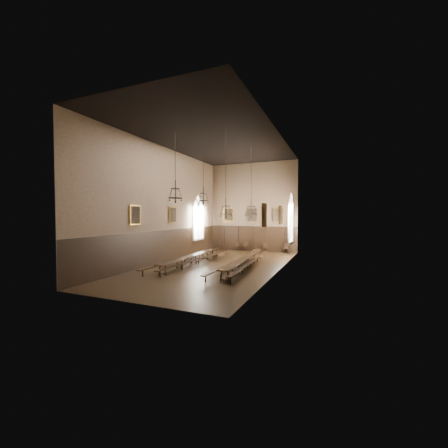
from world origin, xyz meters
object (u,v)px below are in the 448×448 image
Objects in this scene: table_right at (244,263)px; bench_left_outer at (185,260)px; bench_right_outer at (251,264)px; chair_5 at (265,249)px; bench_right_inner at (235,263)px; chandelier_front_right at (226,208)px; chair_4 at (255,249)px; chair_7 at (286,250)px; chair_2 at (237,248)px; bench_left_inner at (199,261)px; chandelier_front_left at (175,194)px; chair_3 at (246,248)px; chandelier_back_left at (203,197)px; table_left at (194,259)px; chair_0 at (220,247)px; chandelier_back_right at (251,210)px.

bench_left_outer is (-4.69, -0.18, -0.07)m from table_right.
chair_5 is at bearing 97.05° from bench_right_outer.
bench_right_inner is 4.55m from chandelier_front_right.
chair_4 is at bearing 100.92° from table_right.
chair_4 is 0.90× the size of chair_7.
chair_2 is at bearing 161.00° from chair_5.
bench_left_inner is 5.56m from chandelier_front_right.
chandelier_front_right is (-0.39, -2.48, 3.79)m from table_right.
bench_left_inner is 2.26× the size of chandelier_front_left.
chair_3 reaches higher than bench_right_inner.
bench_right_outer is (0.40, 0.18, -0.07)m from table_right.
bench_left_outer is 2.43× the size of chandelier_back_left.
table_left is 4.40m from bench_right_outer.
chair_3 is 4.07m from chair_7.
bench_right_inner is (-0.70, -0.10, -0.08)m from table_right.
chandelier_back_left is (-0.78, -6.14, 4.91)m from chair_2.
chair_5 reaches higher than table_right.
table_left is 0.92× the size of bench_right_inner.
table_left is 0.93× the size of bench_left_inner.
table_right is at bearing -155.43° from bench_right_outer.
chair_2 is at bearing 87.52° from table_left.
chair_5 is 11.71m from chandelier_front_right.
table_right is 0.45m from bench_right_outer.
chair_7 is at bearing 65.33° from chandelier_front_left.
chair_2 is 0.92× the size of chair_5.
bench_left_outer is 11.03× the size of chair_5.
chandelier_back_left is at bearing -101.94° from chair_4.
chandelier_back_left is at bearing 155.30° from bench_right_outer.
bench_right_inner is at bearing 41.74° from chandelier_front_left.
table_right is at bearing 80.97° from chandelier_front_right.
bench_left_outer is 12.10× the size of chair_4.
chandelier_back_left is at bearing -141.06° from chair_5.
chair_0 is 1.96m from chair_2.
chair_3 is 12.40m from chandelier_front_left.
chair_4 is (-0.95, 8.63, -0.03)m from bench_right_inner.
chandelier_back_left is (-4.39, 2.39, 4.80)m from table_right.
chandelier_front_right is at bearing -28.13° from bench_left_outer.
chandelier_back_right reaches higher than chair_2.
chair_4 is at bearing 158.77° from chair_7.
bench_right_outer is 8.32m from chair_7.
chair_4 reaches higher than bench_right_inner.
table_right is at bearing -82.51° from chandelier_back_right.
chair_3 is 1.03× the size of chair_5.
bench_left_inner is at bearing -178.86° from table_right.
chandelier_front_right reaches higher than chair_4.
chair_2 is 0.20× the size of chandelier_back_left.
chandelier_front_left is (-3.08, -2.74, 4.79)m from bench_right_inner.
bench_right_outer is 10.64× the size of chair_7.
chandelier_back_left reaches higher than chair_4.
chair_5 is at bearing 74.62° from chandelier_front_left.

